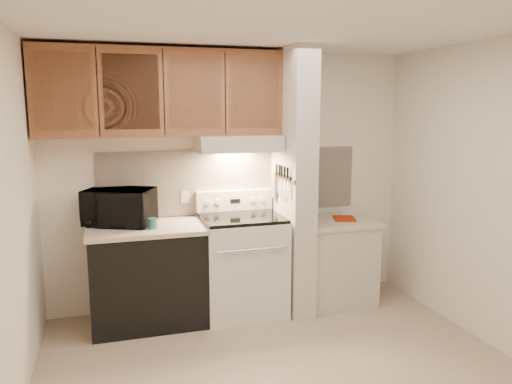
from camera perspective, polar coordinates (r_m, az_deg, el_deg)
name	(u,v)px	position (r m, az deg, el deg)	size (l,w,h in m)	color
floor	(282,371)	(3.99, 3.03, -19.75)	(3.60, 3.60, 0.00)	tan
ceiling	(286,25)	(3.52, 3.41, 18.52)	(3.60, 3.60, 0.00)	white
wall_back	(233,179)	(4.96, -2.70, 1.45)	(3.60, 0.02, 2.50)	white
wall_left	(5,225)	(3.40, -26.74, -3.41)	(0.02, 3.00, 2.50)	white
wall_right	(492,195)	(4.48, 25.39, -0.36)	(0.02, 3.00, 2.50)	white
backsplash	(233,181)	(4.95, -2.66, 1.26)	(2.60, 0.02, 0.63)	beige
range_body	(242,266)	(4.82, -1.61, -8.46)	(0.76, 0.65, 0.92)	silver
oven_window	(251,272)	(4.51, -0.55, -9.18)	(0.50, 0.01, 0.30)	black
oven_handle	(252,250)	(4.41, -0.42, -6.63)	(0.02, 0.02, 0.65)	silver
cooktop	(242,218)	(4.69, -1.64, -2.94)	(0.74, 0.64, 0.03)	black
range_backguard	(234,200)	(4.94, -2.51, -0.94)	(0.76, 0.08, 0.20)	silver
range_display	(235,201)	(4.90, -2.39, -1.03)	(0.10, 0.01, 0.04)	black
range_knob_left_outer	(207,203)	(4.83, -5.60, -1.21)	(0.05, 0.05, 0.02)	silver
range_knob_left_inner	(217,202)	(4.85, -4.44, -1.14)	(0.05, 0.05, 0.02)	silver
range_knob_right_inner	(253,200)	(4.94, -0.36, -0.92)	(0.05, 0.05, 0.02)	silver
range_knob_right_outer	(263,199)	(4.97, 0.75, -0.86)	(0.05, 0.05, 0.02)	silver
dishwasher_front	(148,277)	(4.69, -12.22, -9.49)	(1.00, 0.63, 0.87)	black
left_countertop	(146,228)	(4.57, -12.42, -4.08)	(1.04, 0.67, 0.04)	beige
spoon_rest	(113,223)	(4.75, -16.04, -3.38)	(0.23, 0.07, 0.02)	black
teal_jar	(153,223)	(4.46, -11.71, -3.53)	(0.08, 0.08, 0.09)	#296667
outlet	(185,197)	(4.87, -8.10, -0.58)	(0.08, 0.01, 0.12)	beige
microwave	(120,207)	(4.66, -15.33, -1.64)	(0.59, 0.40, 0.32)	black
partition_pillar	(293,182)	(4.78, 4.27, 1.13)	(0.22, 0.70, 2.50)	beige
pillar_trim	(282,177)	(4.74, 2.96, 1.67)	(0.01, 0.70, 0.04)	brown
knife_strip	(283,176)	(4.69, 3.10, 1.83)	(0.02, 0.42, 0.04)	black
knife_blade_a	(288,190)	(4.53, 3.69, 0.28)	(0.01, 0.04, 0.16)	silver
knife_handle_a	(288,173)	(4.53, 3.63, 2.19)	(0.02, 0.02, 0.10)	black
knife_blade_b	(284,189)	(4.63, 3.26, 0.35)	(0.01, 0.04, 0.18)	silver
knife_handle_b	(285,172)	(4.60, 3.29, 2.31)	(0.02, 0.02, 0.10)	black
knife_blade_c	(282,189)	(4.70, 2.96, 0.37)	(0.01, 0.04, 0.20)	silver
knife_handle_c	(282,171)	(4.68, 2.96, 2.43)	(0.02, 0.02, 0.10)	black
knife_blade_d	(279,185)	(4.78, 2.60, 0.77)	(0.01, 0.04, 0.16)	silver
knife_handle_d	(279,170)	(4.74, 2.70, 2.52)	(0.02, 0.02, 0.10)	black
knife_blade_e	(276,185)	(4.85, 2.32, 0.78)	(0.01, 0.04, 0.18)	silver
knife_handle_e	(277,169)	(4.81, 2.39, 2.64)	(0.02, 0.02, 0.10)	black
oven_mitt	(274,185)	(4.90, 2.11, 0.82)	(0.03, 0.11, 0.25)	slate
right_cab_base	(335,263)	(5.15, 8.98, -7.99)	(0.70, 0.60, 0.81)	beige
right_countertop	(336,222)	(5.04, 9.10, -3.38)	(0.74, 0.64, 0.04)	beige
red_folder	(344,219)	(5.09, 10.07, -3.00)	(0.21, 0.28, 0.01)	#A42707
white_box	(348,213)	(5.29, 10.42, -2.38)	(0.14, 0.10, 0.04)	white
range_hood	(238,143)	(4.71, -2.08, 5.61)	(0.78, 0.44, 0.15)	beige
hood_lip	(244,150)	(4.51, -1.40, 4.86)	(0.78, 0.04, 0.06)	beige
upper_cabinets	(162,93)	(4.62, -10.73, 11.08)	(2.18, 0.33, 0.77)	brown
cab_door_a	(63,91)	(4.44, -21.22, 10.67)	(0.46, 0.01, 0.63)	brown
cab_gap_a	(98,92)	(4.43, -17.65, 10.87)	(0.01, 0.01, 0.73)	black
cab_door_b	(131,92)	(4.44, -14.07, 11.02)	(0.46, 0.01, 0.63)	brown
cab_gap_b	(164,92)	(4.46, -10.50, 11.14)	(0.01, 0.01, 0.73)	black
cab_door_c	(195,93)	(4.50, -6.99, 11.22)	(0.46, 0.01, 0.63)	brown
cab_gap_c	(225,93)	(4.55, -3.54, 11.25)	(0.01, 0.01, 0.73)	black
cab_door_d	(254,93)	(4.62, -0.19, 11.24)	(0.46, 0.01, 0.63)	brown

